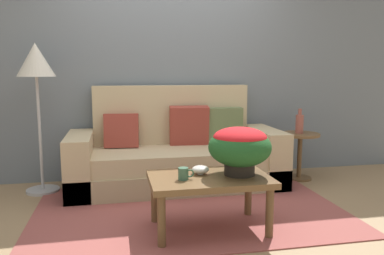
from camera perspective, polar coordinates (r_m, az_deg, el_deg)
The scene contains 11 objects.
ground_plane at distance 3.59m, azimuth -0.54°, elevation -11.98°, with size 14.00×14.00×0.00m, color #997A56.
wall_back at distance 4.57m, azimuth -3.50°, elevation 9.15°, with size 6.40×0.12×2.62m, color slate.
area_rug at distance 3.54m, azimuth -0.36°, elevation -12.20°, with size 2.73×1.75×0.01m, color #994C47.
couch at distance 4.22m, azimuth -2.33°, elevation -4.29°, with size 2.27×0.87×1.09m.
coffee_table at distance 3.03m, azimuth 2.60°, elevation -8.39°, with size 0.93×0.59×0.44m.
side_table at distance 4.61m, azimuth 15.71°, elevation -2.87°, with size 0.44×0.44×0.54m.
floor_lamp at distance 4.17m, azimuth -22.11°, elevation 7.87°, with size 0.37×0.37×1.53m.
potted_plant at distance 3.03m, azimuth 7.10°, elevation -2.74°, with size 0.49×0.49×0.38m.
coffee_mug at distance 2.91m, azimuth -1.23°, elevation -6.86°, with size 0.12×0.08×0.09m.
snack_bowl at distance 3.06m, azimuth 1.26°, elevation -6.25°, with size 0.14×0.14×0.07m.
table_vase at distance 4.56m, azimuth 15.66°, elevation 0.61°, with size 0.09×0.09×0.28m.
Camera 1 is at (-0.63, -3.30, 1.25)m, focal length 35.96 mm.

